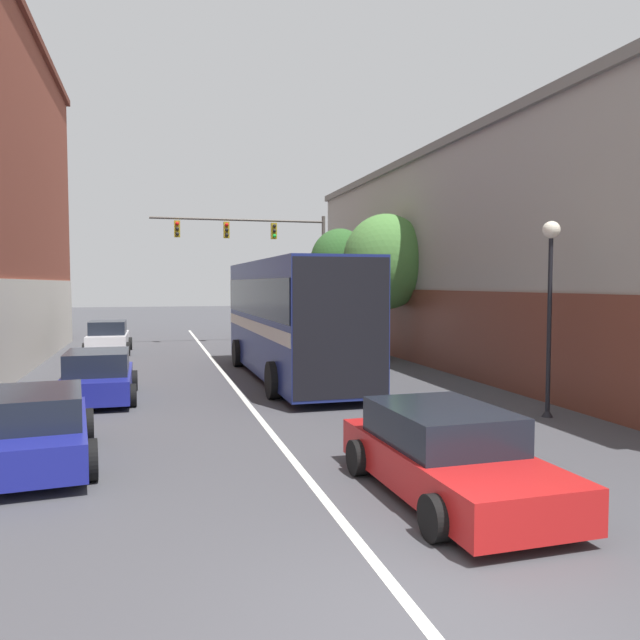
% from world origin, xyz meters
% --- Properties ---
extents(ground_plane, '(160.00, 160.00, 0.00)m').
position_xyz_m(ground_plane, '(0.00, 0.00, 0.00)').
color(ground_plane, '#424247').
extents(lane_center_line, '(0.14, 42.39, 0.01)m').
position_xyz_m(lane_center_line, '(0.00, 15.20, 0.00)').
color(lane_center_line, silver).
rests_on(lane_center_line, ground_plane).
extents(building_right_storefront, '(7.65, 28.73, 8.06)m').
position_xyz_m(building_right_storefront, '(11.14, 15.58, 4.15)').
color(building_right_storefront, '#9E998E').
rests_on(building_right_storefront, ground_plane).
extents(bus, '(2.88, 10.78, 3.76)m').
position_xyz_m(bus, '(1.99, 14.61, 2.10)').
color(bus, navy).
rests_on(bus, ground_plane).
extents(hatchback_foreground, '(2.10, 4.36, 1.26)m').
position_xyz_m(hatchback_foreground, '(1.75, 3.21, 0.60)').
color(hatchback_foreground, red).
rests_on(hatchback_foreground, ground_plane).
extents(parked_car_left_near, '(1.91, 3.95, 1.43)m').
position_xyz_m(parked_car_left_near, '(-4.20, 23.84, 0.67)').
color(parked_car_left_near, silver).
rests_on(parked_car_left_near, ground_plane).
extents(parked_car_left_mid, '(1.99, 4.04, 1.31)m').
position_xyz_m(parked_car_left_mid, '(-3.71, 12.33, 0.62)').
color(parked_car_left_mid, navy).
rests_on(parked_car_left_mid, ground_plane).
extents(parked_car_left_far, '(2.33, 4.21, 1.29)m').
position_xyz_m(parked_car_left_far, '(-4.30, 6.35, 0.62)').
color(parked_car_left_far, navy).
rests_on(parked_car_left_far, ground_plane).
extents(traffic_signal_gantry, '(8.78, 0.36, 6.53)m').
position_xyz_m(traffic_signal_gantry, '(3.37, 26.38, 4.89)').
color(traffic_signal_gantry, '#514C47').
rests_on(traffic_signal_gantry, ground_plane).
extents(street_lamp, '(0.40, 0.40, 4.47)m').
position_xyz_m(street_lamp, '(6.41, 7.44, 3.03)').
color(street_lamp, black).
rests_on(street_lamp, ground_plane).
extents(street_tree_near, '(2.68, 2.41, 5.51)m').
position_xyz_m(street_tree_near, '(5.84, 21.94, 4.02)').
color(street_tree_near, '#3D2D1E').
rests_on(street_tree_near, ground_plane).
extents(street_tree_far, '(3.45, 3.10, 5.82)m').
position_xyz_m(street_tree_far, '(6.69, 18.47, 3.92)').
color(street_tree_far, '#4C3823').
rests_on(street_tree_far, ground_plane).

